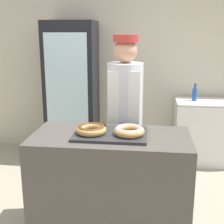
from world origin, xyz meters
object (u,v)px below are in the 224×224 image
brownie_back_left (101,125)px  brownie_back_right (125,126)px  serving_tray (111,134)px  chest_freezer (206,131)px  donut_chocolate_glaze (91,129)px  baker_person (125,117)px  bottle_blue (195,94)px  donut_light_glaze (129,130)px  beverage_fridge (72,91)px

brownie_back_left → brownie_back_right: bearing=0.0°
serving_tray → brownie_back_left: 0.19m
chest_freezer → donut_chocolate_glaze: bearing=-125.4°
baker_person → bottle_blue: baker_person is taller
brownie_back_right → brownie_back_left: bearing=180.0°
bottle_blue → chest_freezer: bearing=-3.6°
brownie_back_right → donut_light_glaze: bearing=-74.9°
donut_chocolate_glaze → baker_person: (0.24, 0.61, -0.06)m
brownie_back_right → baker_person: baker_person is taller
serving_tray → donut_chocolate_glaze: (-0.16, -0.04, 0.05)m
donut_chocolate_glaze → baker_person: size_ratio=0.15×
brownie_back_right → bottle_blue: size_ratio=0.37×
chest_freezer → baker_person: bearing=-131.2°
baker_person → donut_chocolate_glaze: bearing=-111.2°
bottle_blue → beverage_fridge: bearing=-179.4°
beverage_fridge → bottle_blue: 1.72m
donut_light_glaze → beverage_fridge: (-0.94, 1.81, -0.03)m
donut_light_glaze → brownie_back_right: donut_light_glaze is taller
beverage_fridge → donut_light_glaze: bearing=-62.7°
donut_chocolate_glaze → bottle_blue: size_ratio=1.10×
donut_chocolate_glaze → baker_person: bearing=68.8°
brownie_back_left → baker_person: size_ratio=0.05×
beverage_fridge → bottle_blue: beverage_fridge is taller
donut_chocolate_glaze → brownie_back_right: bearing=35.6°
brownie_back_left → bottle_blue: bottle_blue is taller
brownie_back_left → baker_person: 0.46m
brownie_back_left → beverage_fridge: size_ratio=0.04×
brownie_back_left → brownie_back_right: 0.22m
serving_tray → donut_light_glaze: donut_light_glaze is taller
baker_person → brownie_back_left: bearing=-113.9°
brownie_back_left → baker_person: (0.18, 0.42, -0.03)m
serving_tray → donut_light_glaze: (0.16, -0.04, 0.05)m
donut_chocolate_glaze → baker_person: baker_person is taller
serving_tray → donut_chocolate_glaze: 0.17m
donut_chocolate_glaze → beverage_fridge: bearing=108.8°
brownie_back_right → beverage_fridge: (-0.89, 1.62, -0.01)m
brownie_back_left → chest_freezer: size_ratio=0.10×
serving_tray → brownie_back_left: (-0.11, 0.16, 0.03)m
donut_light_glaze → beverage_fridge: beverage_fridge is taller
donut_chocolate_glaze → donut_light_glaze: (0.32, 0.00, 0.00)m
baker_person → chest_freezer: size_ratio=2.02×
donut_light_glaze → baker_person: bearing=98.0°
chest_freezer → serving_tray: bearing=-122.5°
baker_person → bottle_blue: 1.50m
serving_tray → brownie_back_left: bearing=124.7°
brownie_back_left → chest_freezer: (1.24, 1.63, -0.54)m
bottle_blue → brownie_back_left: bearing=-122.7°
donut_light_glaze → brownie_back_left: donut_light_glaze is taller
serving_tray → donut_chocolate_glaze: bearing=-167.1°
brownie_back_right → beverage_fridge: beverage_fridge is taller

